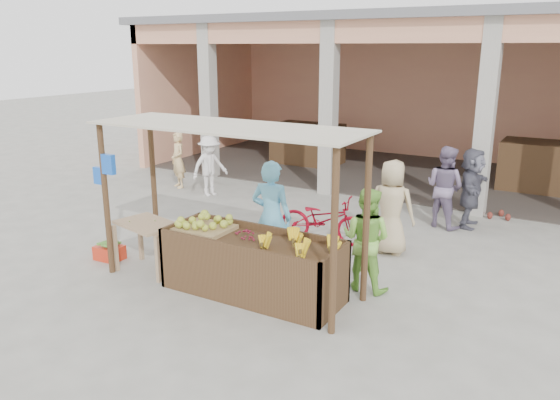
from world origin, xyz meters
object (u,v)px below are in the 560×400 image
Objects in this scene: red_crate at (110,253)px; vendor_green at (366,236)px; side_table at (148,231)px; motorcycle at (323,218)px; fruit_stall at (252,268)px; vendor_blue at (271,214)px.

vendor_green is (4.10, 1.06, 0.69)m from red_crate.
motorcycle is (1.81, 2.56, -0.21)m from side_table.
side_table is at bearing 137.16° from motorcycle.
fruit_stall is 2.80m from red_crate.
side_table is at bearing -3.57° from red_crate.
vendor_blue reaches higher than motorcycle.
vendor_blue is 1.71m from motorcycle.
red_crate is at bearing 11.75° from vendor_blue.
red_crate is at bearing -178.23° from fruit_stall.
vendor_green is at bearing 36.57° from fruit_stall.
red_crate is 0.28× the size of vendor_green.
side_table is 3.14m from motorcycle.
vendor_blue is at bearing 168.59° from motorcycle.
motorcycle reaches higher than fruit_stall.
motorcycle is at bearing 68.13° from side_table.
side_table is 3.38m from vendor_green.
fruit_stall is at bearing 94.68° from vendor_blue.
motorcycle is (2.71, 2.55, 0.33)m from red_crate.
vendor_green reaches higher than fruit_stall.
motorcycle is (0.11, 1.63, -0.51)m from vendor_blue.
vendor_blue is at bearing 16.46° from red_crate.
side_table is 1.96m from vendor_blue.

